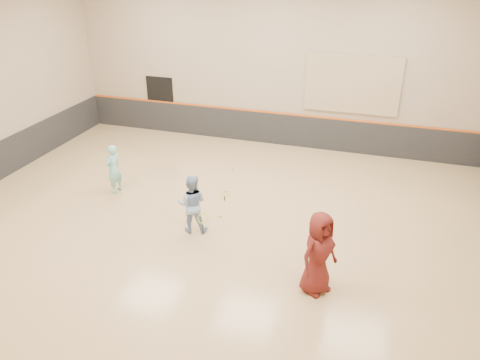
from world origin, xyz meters
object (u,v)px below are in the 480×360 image
(instructor, at_px, (192,204))
(young_man, at_px, (318,253))
(girl, at_px, (114,169))
(spare_racket, at_px, (225,193))

(instructor, relative_size, young_man, 0.83)
(girl, height_order, young_man, young_man)
(girl, height_order, spare_racket, girl)
(young_man, distance_m, spare_racket, 4.96)
(instructor, xyz_separation_m, spare_racket, (0.13, 2.15, -0.76))
(girl, bearing_deg, instructor, 75.72)
(young_man, relative_size, spare_racket, 2.81)
(girl, relative_size, instructor, 0.95)
(spare_racket, bearing_deg, girl, -165.48)
(instructor, distance_m, spare_racket, 2.29)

